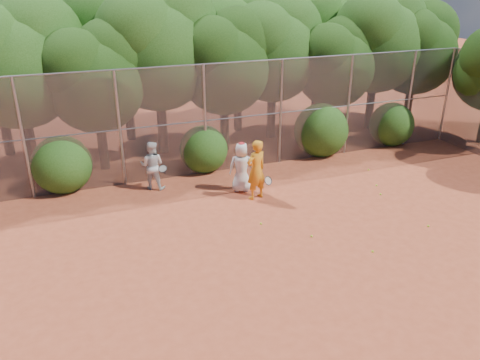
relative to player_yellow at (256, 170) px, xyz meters
name	(u,v)px	position (x,y,z in m)	size (l,w,h in m)	color
ground	(307,246)	(0.14, -3.28, -1.01)	(80.00, 80.00, 0.00)	#A13F24
fence_back	(228,117)	(0.02, 2.72, 1.05)	(20.05, 0.09, 4.03)	gray
tree_1	(17,58)	(-6.80, 5.26, 3.16)	(4.64, 4.03, 6.35)	black
tree_2	(95,74)	(-4.31, 4.55, 2.58)	(3.99, 3.47, 5.47)	black
tree_3	(158,43)	(-1.80, 5.56, 3.39)	(4.89, 4.26, 6.70)	black
tree_4	(225,59)	(0.70, 4.96, 2.75)	(4.19, 3.64, 5.73)	black
tree_5	(274,46)	(3.20, 5.76, 3.04)	(4.51, 3.92, 6.17)	black
tree_6	(336,60)	(5.69, 4.75, 2.46)	(3.86, 3.36, 5.29)	black
tree_7	(378,36)	(8.20, 5.36, 3.27)	(4.77, 4.14, 6.53)	black
tree_8	(417,46)	(10.20, 5.06, 2.81)	(4.25, 3.70, 5.82)	black
tree_10	(123,32)	(-2.79, 7.76, 3.62)	(5.15, 4.48, 7.06)	black
tree_11	(239,40)	(2.20, 7.36, 3.16)	(4.64, 4.03, 6.35)	black
tree_12	(321,27)	(6.71, 7.96, 3.51)	(5.02, 4.37, 6.88)	black
bush_0	(61,162)	(-5.86, 3.02, -0.01)	(2.00, 2.00, 2.00)	#1E4711
bush_1	(204,147)	(-0.86, 3.02, -0.11)	(1.80, 1.80, 1.80)	#1E4711
bush_2	(321,128)	(4.14, 3.02, 0.09)	(2.20, 2.20, 2.20)	#1E4711
bush_3	(392,123)	(7.64, 3.02, -0.06)	(1.90, 1.90, 1.90)	#1E4711
player_yellow	(256,170)	(0.00, 0.00, 0.00)	(0.94, 0.67, 2.02)	orange
player_teen	(242,167)	(-0.23, 0.72, -0.14)	(0.99, 0.85, 1.75)	silver
player_white	(152,165)	(-3.00, 2.00, -0.16)	(1.03, 0.96, 1.70)	silver
ball_0	(381,194)	(4.01, -1.30, -0.97)	(0.07, 0.07, 0.07)	#CBF22C
ball_1	(376,185)	(4.32, -0.64, -0.97)	(0.07, 0.07, 0.07)	#CBF22C
ball_2	(373,251)	(1.61, -4.21, -0.97)	(0.07, 0.07, 0.07)	#CBF22C
ball_3	(428,226)	(3.96, -3.63, -0.97)	(0.07, 0.07, 0.07)	#CBF22C
ball_4	(261,224)	(-0.56, -1.73, -0.97)	(0.07, 0.07, 0.07)	#CBF22C
ball_5	(369,170)	(4.92, 0.68, -0.97)	(0.07, 0.07, 0.07)	#CBF22C
ball_6	(312,236)	(0.48, -2.92, -0.97)	(0.07, 0.07, 0.07)	#CBF22C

